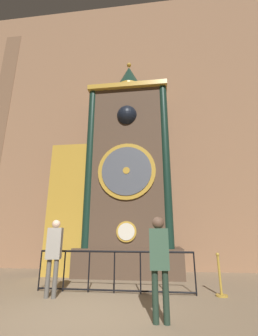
% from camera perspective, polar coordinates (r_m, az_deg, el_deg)
% --- Properties ---
extents(ground_plane, '(28.00, 28.00, 0.00)m').
position_cam_1_polar(ground_plane, '(4.81, -12.55, -33.39)').
color(ground_plane, '#847056').
extents(cathedral_back_wall, '(24.00, 0.32, 13.97)m').
position_cam_1_polar(cathedral_back_wall, '(11.36, -1.52, 12.99)').
color(cathedral_back_wall, '#936B4C').
rests_on(cathedral_back_wall, ground_plane).
extents(clock_tower, '(4.88, 1.84, 8.97)m').
position_cam_1_polar(clock_tower, '(8.89, -2.71, -2.07)').
color(clock_tower, brown).
rests_on(clock_tower, ground_plane).
extents(railing_fence, '(4.07, 0.05, 1.00)m').
position_cam_1_polar(railing_fence, '(6.34, -3.74, -24.21)').
color(railing_fence, black).
rests_on(railing_fence, ground_plane).
extents(visitor_near, '(0.37, 0.27, 1.77)m').
position_cam_1_polar(visitor_near, '(6.10, -18.51, -19.03)').
color(visitor_near, '#58554F').
rests_on(visitor_near, ground_plane).
extents(visitor_far, '(0.35, 0.23, 1.74)m').
position_cam_1_polar(visitor_far, '(4.32, 7.67, -21.32)').
color(visitor_far, '#213427').
rests_on(visitor_far, ground_plane).
extents(stanchion_post, '(0.28, 0.28, 0.98)m').
position_cam_1_polar(stanchion_post, '(6.45, 22.18, -25.22)').
color(stanchion_post, '#B28E33').
rests_on(stanchion_post, ground_plane).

